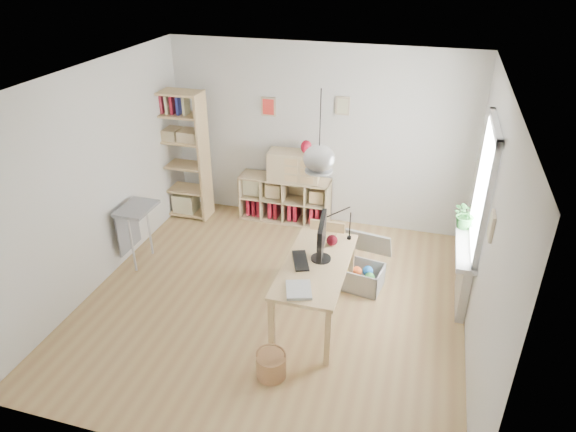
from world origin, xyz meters
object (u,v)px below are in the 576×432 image
(desk, at_px, (316,271))
(storage_chest, at_px, (361,270))
(cube_shelf, at_px, (284,201))
(drawer_chest, at_px, (294,166))
(tall_bookshelf, at_px, (180,150))
(monitor, at_px, (322,238))
(chair, at_px, (324,253))

(desk, bearing_deg, storage_chest, 63.34)
(cube_shelf, bearing_deg, desk, -65.39)
(storage_chest, relative_size, drawer_chest, 0.98)
(tall_bookshelf, xyz_separation_m, storage_chest, (3.00, -1.14, -0.88))
(cube_shelf, bearing_deg, monitor, -63.61)
(monitor, distance_m, drawer_chest, 2.27)
(desk, height_order, monitor, monitor)
(cube_shelf, bearing_deg, chair, -58.56)
(desk, distance_m, cube_shelf, 2.48)
(chair, height_order, monitor, monitor)
(chair, height_order, drawer_chest, drawer_chest)
(cube_shelf, xyz_separation_m, storage_chest, (1.43, -1.42, -0.09))
(monitor, bearing_deg, drawer_chest, 105.96)
(monitor, xyz_separation_m, drawer_chest, (-0.89, 2.09, -0.09))
(desk, height_order, drawer_chest, drawer_chest)
(tall_bookshelf, bearing_deg, monitor, -35.18)
(cube_shelf, bearing_deg, drawer_chest, -13.61)
(chair, bearing_deg, monitor, -83.00)
(desk, relative_size, chair, 1.70)
(cube_shelf, relative_size, chair, 1.59)
(tall_bookshelf, height_order, chair, tall_bookshelf)
(chair, relative_size, drawer_chest, 1.15)
(chair, bearing_deg, desk, -87.37)
(desk, relative_size, tall_bookshelf, 0.75)
(tall_bookshelf, height_order, storage_chest, tall_bookshelf)
(desk, xyz_separation_m, chair, (-0.03, 0.61, -0.15))
(cube_shelf, relative_size, monitor, 2.45)
(chair, xyz_separation_m, monitor, (0.07, -0.51, 0.53))
(chair, relative_size, storage_chest, 1.17)
(cube_shelf, xyz_separation_m, monitor, (1.06, -2.13, 0.73))
(storage_chest, bearing_deg, drawer_chest, 141.47)
(desk, relative_size, monitor, 2.63)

